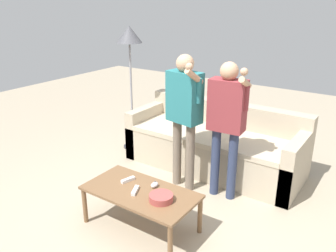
{
  "coord_description": "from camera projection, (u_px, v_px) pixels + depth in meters",
  "views": [
    {
      "loc": [
        1.64,
        -2.29,
        2.06
      ],
      "look_at": [
        -0.16,
        0.34,
        0.88
      ],
      "focal_mm": 37.33,
      "sensor_mm": 36.0,
      "label": 1
    }
  ],
  "objects": [
    {
      "name": "player_center",
      "position": [
        184.0,
        107.0,
        3.73
      ],
      "size": [
        0.45,
        0.37,
        1.52
      ],
      "color": "#756656",
      "rests_on": "ground"
    },
    {
      "name": "ground_plane",
      "position": [
        162.0,
        225.0,
        3.35
      ],
      "size": [
        12.0,
        12.0,
        0.0
      ],
      "primitive_type": "plane",
      "color": "tan"
    },
    {
      "name": "game_remote_wand_far",
      "position": [
        128.0,
        180.0,
        3.36
      ],
      "size": [
        0.07,
        0.15,
        0.03
      ],
      "color": "white",
      "rests_on": "coffee_table"
    },
    {
      "name": "floor_lamp",
      "position": [
        130.0,
        44.0,
        4.61
      ],
      "size": [
        0.34,
        0.34,
        1.72
      ],
      "color": "#2D2D33",
      "rests_on": "ground"
    },
    {
      "name": "game_remote_wand_near",
      "position": [
        135.0,
        190.0,
        3.18
      ],
      "size": [
        0.09,
        0.15,
        0.03
      ],
      "color": "white",
      "rests_on": "coffee_table"
    },
    {
      "name": "player_right",
      "position": [
        227.0,
        116.0,
        3.54
      ],
      "size": [
        0.44,
        0.28,
        1.48
      ],
      "color": "#2D3856",
      "rests_on": "ground"
    },
    {
      "name": "game_remote_nunchuk",
      "position": [
        155.0,
        185.0,
        3.25
      ],
      "size": [
        0.06,
        0.09,
        0.05
      ],
      "color": "white",
      "rests_on": "coffee_table"
    },
    {
      "name": "coffee_table",
      "position": [
        141.0,
        195.0,
        3.22
      ],
      "size": [
        1.06,
        0.55,
        0.39
      ],
      "color": "brown",
      "rests_on": "ground"
    },
    {
      "name": "snack_bowl",
      "position": [
        161.0,
        198.0,
        3.04
      ],
      "size": [
        0.21,
        0.21,
        0.06
      ],
      "primitive_type": "cylinder",
      "color": "#B24C47",
      "rests_on": "coffee_table"
    },
    {
      "name": "couch",
      "position": [
        215.0,
        145.0,
        4.43
      ],
      "size": [
        2.19,
        0.86,
        0.8
      ],
      "color": "#B7A88E",
      "rests_on": "ground"
    }
  ]
}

